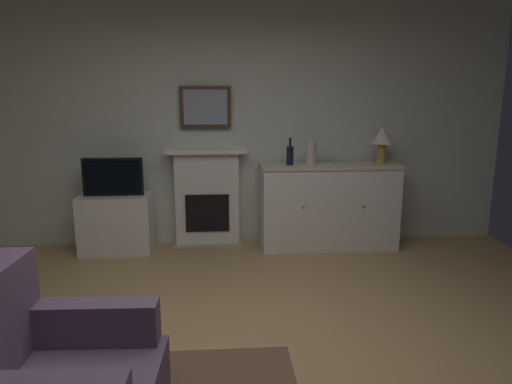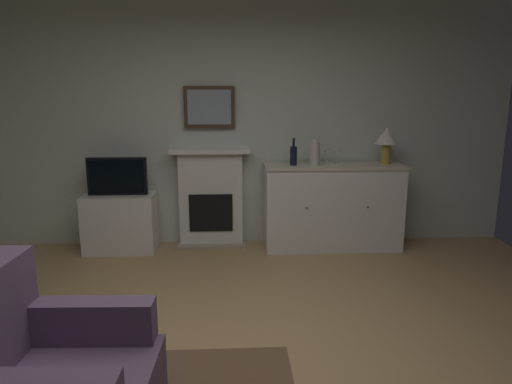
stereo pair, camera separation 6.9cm
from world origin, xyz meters
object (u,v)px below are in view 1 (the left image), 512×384
(table_lamp, at_px, (382,138))
(wine_glass_left, at_px, (323,153))
(vase_decorative, at_px, (311,152))
(fireplace_unit, at_px, (207,197))
(wine_bottle, at_px, (290,155))
(tv_cabinet, at_px, (117,223))
(framed_picture, at_px, (205,107))
(sideboard_cabinet, at_px, (329,206))
(wine_glass_center, at_px, (333,153))
(tv_set, at_px, (113,177))

(table_lamp, bearing_deg, wine_glass_left, 177.85)
(table_lamp, xyz_separation_m, vase_decorative, (-0.78, -0.05, -0.14))
(fireplace_unit, bearing_deg, wine_bottle, -12.22)
(vase_decorative, bearing_deg, tv_cabinet, 178.22)
(tv_cabinet, bearing_deg, wine_glass_left, 0.23)
(wine_glass_left, height_order, vase_decorative, vase_decorative)
(framed_picture, xyz_separation_m, sideboard_cabinet, (1.34, -0.22, -1.07))
(framed_picture, bearing_deg, wine_bottle, -14.96)
(framed_picture, height_order, wine_glass_left, framed_picture)
(framed_picture, height_order, wine_glass_center, framed_picture)
(vase_decorative, bearing_deg, wine_glass_left, 26.56)
(framed_picture, height_order, tv_set, framed_picture)
(wine_bottle, relative_size, tv_cabinet, 0.39)
(fireplace_unit, relative_size, wine_glass_left, 6.67)
(framed_picture, height_order, wine_bottle, framed_picture)
(wine_bottle, distance_m, vase_decorative, 0.23)
(fireplace_unit, relative_size, table_lamp, 2.75)
(wine_glass_left, height_order, tv_cabinet, wine_glass_left)
(wine_bottle, distance_m, wine_glass_center, 0.48)
(fireplace_unit, height_order, tv_cabinet, fireplace_unit)
(wine_bottle, xyz_separation_m, vase_decorative, (0.22, -0.03, 0.03))
(fireplace_unit, xyz_separation_m, vase_decorative, (1.12, -0.23, 0.53))
(fireplace_unit, bearing_deg, vase_decorative, -11.49)
(fireplace_unit, height_order, wine_glass_left, same)
(wine_glass_left, bearing_deg, wine_bottle, -173.71)
(fireplace_unit, relative_size, framed_picture, 2.00)
(fireplace_unit, xyz_separation_m, tv_set, (-0.98, -0.19, 0.28))
(sideboard_cabinet, relative_size, wine_bottle, 5.20)
(sideboard_cabinet, bearing_deg, table_lamp, 0.00)
(wine_glass_center, height_order, tv_set, wine_glass_center)
(sideboard_cabinet, distance_m, vase_decorative, 0.65)
(tv_set, bearing_deg, table_lamp, 0.16)
(sideboard_cabinet, xyz_separation_m, table_lamp, (0.56, 0.00, 0.75))
(sideboard_cabinet, bearing_deg, wine_bottle, -177.83)
(table_lamp, bearing_deg, sideboard_cabinet, -180.00)
(vase_decorative, xyz_separation_m, tv_set, (-2.09, 0.04, -0.25))
(wine_bottle, relative_size, wine_glass_left, 1.76)
(fireplace_unit, xyz_separation_m, wine_glass_left, (1.27, -0.15, 0.51))
(vase_decorative, bearing_deg, wine_glass_center, 15.95)
(sideboard_cabinet, xyz_separation_m, wine_glass_left, (-0.07, 0.02, 0.59))
(tv_cabinet, height_order, tv_set, tv_set)
(wine_glass_center, bearing_deg, wine_bottle, -175.17)
(vase_decorative, bearing_deg, fireplace_unit, 168.51)
(framed_picture, bearing_deg, tv_set, -166.69)
(wine_glass_left, distance_m, tv_set, 2.25)
(fireplace_unit, distance_m, vase_decorative, 1.26)
(framed_picture, bearing_deg, wine_glass_center, -8.22)
(sideboard_cabinet, relative_size, wine_glass_left, 9.14)
(sideboard_cabinet, xyz_separation_m, tv_cabinet, (-2.31, 0.02, -0.15))
(framed_picture, height_order, sideboard_cabinet, framed_picture)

